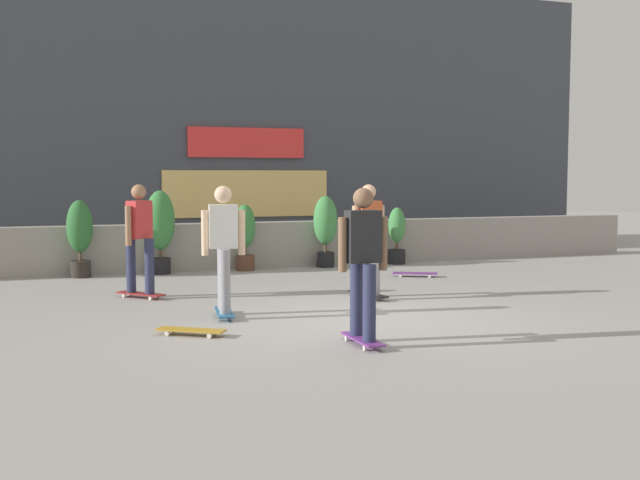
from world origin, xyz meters
The scene contains 14 objects.
ground_plane centered at (0.00, 0.00, 0.00)m, with size 48.00×48.00×0.00m, color #9E9B96.
planter_wall centered at (0.00, 6.00, 0.45)m, with size 18.00×0.40×0.90m, color gray.
building_backdrop centered at (0.00, 10.00, 3.25)m, with size 20.00×2.08×6.50m.
potted_plant_0 centered at (-3.11, 5.55, 0.79)m, with size 0.46×0.46×1.39m.
potted_plant_1 centered at (-1.68, 5.55, 0.91)m, with size 0.54×0.54×1.55m.
potted_plant_2 centered at (-0.07, 5.55, 0.70)m, with size 0.40×0.40×1.27m.
potted_plant_3 centered at (1.58, 5.55, 0.82)m, with size 0.48×0.48×1.42m.
potted_plant_4 centered at (3.16, 5.55, 0.61)m, with size 0.36×0.36×1.17m.
skater_far_right centered at (-2.40, 2.74, 0.94)m, with size 0.68×0.73×1.70m.
skater_by_wall_right centered at (-1.58, 0.77, 0.94)m, with size 0.55×0.82×1.70m.
skater_mid_plaza centered at (-0.56, -1.39, 0.94)m, with size 0.56×0.80×1.70m.
skater_by_wall_left centered at (0.78, 1.55, 0.94)m, with size 0.55×0.82×1.70m.
skateboard_near_camera centered at (2.57, 3.56, 0.06)m, with size 0.80×0.56×0.08m.
skateboard_aside centered at (-2.21, -0.26, 0.06)m, with size 0.77×0.62×0.08m.
Camera 1 is at (-3.83, -9.05, 1.82)m, focal length 43.96 mm.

